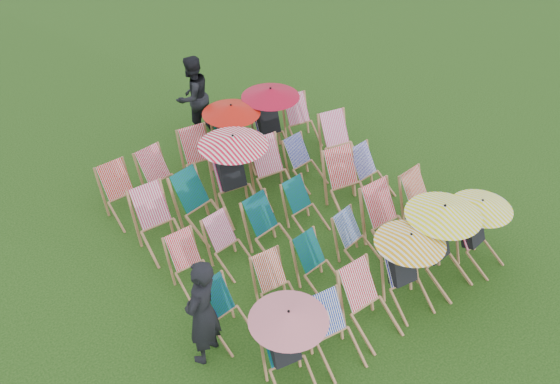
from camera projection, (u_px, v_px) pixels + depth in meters
ground at (294, 236)px, 10.69m from camera, size 100.00×100.00×0.00m
deckchair_0 at (289, 348)px, 8.00m from camera, size 1.03×1.10×1.23m
deckchair_1 at (336, 334)px, 8.44m from camera, size 0.68×0.88×0.89m
deckchair_2 at (370, 304)px, 8.82m from camera, size 0.64×0.89×0.96m
deckchair_3 at (408, 269)px, 9.14m from camera, size 1.04×1.10×1.23m
deckchair_4 at (442, 243)px, 9.48m from camera, size 1.15×1.23×1.37m
deckchair_5 at (480, 231)px, 9.86m from camera, size 0.98×1.05×1.16m
deckchair_6 at (227, 313)px, 8.78m from camera, size 0.63×0.82×0.82m
deckchair_7 at (277, 286)px, 9.19m from camera, size 0.60×0.79×0.82m
deckchair_8 at (319, 266)px, 9.52m from camera, size 0.64×0.83×0.84m
deckchair_9 at (358, 240)px, 10.00m from camera, size 0.66×0.83×0.81m
deckchair_10 at (390, 220)px, 10.23m from camera, size 0.69×0.96×1.03m
deckchair_11 at (425, 202)px, 10.71m from camera, size 0.68×0.89×0.92m
deckchair_12 at (191, 265)px, 9.54m from camera, size 0.55×0.77×0.83m
deckchair_13 at (229, 244)px, 9.91m from camera, size 0.64×0.83×0.83m
deckchair_14 at (271, 229)px, 10.14m from camera, size 0.73×0.93×0.92m
deckchair_15 at (306, 207)px, 10.66m from camera, size 0.61×0.81×0.83m
deckchair_16 at (349, 184)px, 11.03m from camera, size 0.84×1.05×1.02m
deckchair_17 at (372, 174)px, 11.40m from camera, size 0.65×0.86×0.88m
deckchair_18 at (159, 223)px, 10.20m from camera, size 0.70×0.95×1.01m
deckchair_19 at (201, 205)px, 10.57m from camera, size 0.83×1.03×1.00m
deckchair_20 at (235, 173)px, 10.87m from camera, size 1.22×1.29×1.44m
deckchair_21 at (274, 172)px, 11.33m from camera, size 0.78×1.01×1.02m
deckchair_22 at (305, 162)px, 11.72m from camera, size 0.63×0.82×0.84m
deckchair_23 at (341, 143)px, 12.14m from camera, size 0.81×1.00×0.97m
deckchair_24 at (123, 194)px, 10.88m from camera, size 0.63×0.87×0.92m
deckchair_25 at (162, 177)px, 11.28m from camera, size 0.71×0.91×0.91m
deckchair_26 at (202, 159)px, 11.71m from camera, size 0.75×0.96×0.97m
deckchair_27 at (232, 136)px, 11.93m from camera, size 1.11×1.18×1.31m
deckchair_28 at (271, 120)px, 12.36m from camera, size 1.15×1.22×1.37m
deckchair_29 at (302, 121)px, 12.85m from camera, size 0.74×0.93×0.90m
person_left at (202, 312)px, 8.20m from camera, size 0.75×0.67×1.72m
person_rear at (193, 96)px, 12.82m from camera, size 0.98×0.85×1.74m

